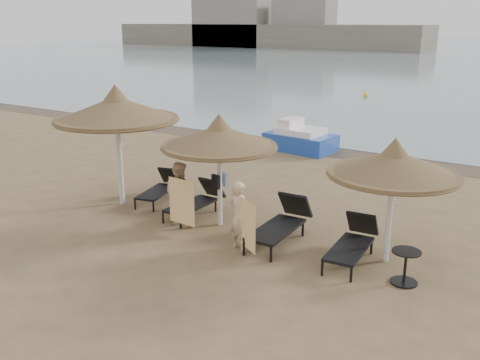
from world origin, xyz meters
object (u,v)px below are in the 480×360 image
at_px(lounger_near_left, 197,200).
at_px(palapa_left, 116,110).
at_px(person_right, 239,210).
at_px(pedal_boat, 300,139).
at_px(person_left, 179,189).
at_px(side_table, 405,268).
at_px(palapa_center, 219,137).
at_px(lounger_near_right, 282,222).
at_px(palapa_right, 394,164).
at_px(lounger_far_left, 161,187).
at_px(lounger_far_right, 353,241).

bearing_deg(lounger_near_left, palapa_left, -166.63).
distance_m(person_right, pedal_boat, 9.38).
distance_m(person_left, pedal_boat, 8.49).
height_order(lounger_near_left, person_right, person_right).
bearing_deg(side_table, palapa_center, 172.58).
xyz_separation_m(lounger_near_right, person_left, (-2.48, -0.48, 0.48)).
bearing_deg(palapa_center, palapa_right, 2.33).
bearing_deg(palapa_right, lounger_near_right, -175.14).
bearing_deg(lounger_near_left, palapa_center, -16.81).
distance_m(lounger_near_left, person_right, 2.48).
xyz_separation_m(lounger_far_left, lounger_near_left, (1.51, -0.36, 0.02)).
bearing_deg(palapa_left, lounger_near_right, 1.53).
bearing_deg(side_table, lounger_near_left, 170.74).
bearing_deg(person_left, lounger_near_left, -80.69).
distance_m(lounger_near_right, person_right, 1.17).
xyz_separation_m(palapa_right, lounger_far_left, (-6.38, 0.49, -1.68)).
bearing_deg(pedal_boat, lounger_far_left, -88.50).
xyz_separation_m(lounger_near_right, side_table, (2.88, -0.56, -0.11)).
bearing_deg(side_table, person_right, -173.67).
xyz_separation_m(lounger_far_left, person_left, (1.61, -1.17, 0.55)).
xyz_separation_m(palapa_left, palapa_center, (3.06, 0.16, -0.39)).
distance_m(palapa_center, lounger_near_left, 2.00).
bearing_deg(palapa_left, lounger_far_right, 0.53).
xyz_separation_m(palapa_left, lounger_near_left, (2.16, 0.45, -2.15)).
xyz_separation_m(lounger_far_left, pedal_boat, (0.55, 7.24, 0.08)).
bearing_deg(lounger_far_right, lounger_far_left, 168.13).
height_order(palapa_left, side_table, palapa_left).
relative_size(palapa_right, lounger_near_left, 1.40).
bearing_deg(palapa_left, person_right, -10.87).
xyz_separation_m(palapa_right, pedal_boat, (-5.84, 7.73, -1.60)).
xyz_separation_m(palapa_right, person_right, (-2.81, -1.13, -1.15)).
height_order(palapa_right, lounger_far_left, palapa_right).
bearing_deg(pedal_boat, palapa_center, -70.93).
relative_size(palapa_right, lounger_far_right, 1.34).
relative_size(palapa_left, lounger_far_left, 1.74).
bearing_deg(palapa_right, palapa_left, -177.38).
bearing_deg(lounger_near_left, pedal_boat, 98.74).
distance_m(lounger_far_right, pedal_boat, 9.55).
bearing_deg(lounger_near_right, palapa_center, 176.51).
height_order(palapa_right, lounger_near_left, palapa_right).
xyz_separation_m(lounger_far_right, person_right, (-2.19, -0.87, 0.51)).
xyz_separation_m(lounger_near_left, pedal_boat, (-0.97, 7.60, 0.07)).
height_order(lounger_near_right, side_table, lounger_near_right).
bearing_deg(pedal_boat, palapa_right, -47.13).
bearing_deg(lounger_near_left, lounger_far_right, -3.81).
relative_size(lounger_near_left, pedal_boat, 0.70).
bearing_deg(palapa_left, palapa_center, 2.99).
bearing_deg(person_right, person_left, 3.77).
bearing_deg(lounger_near_right, person_right, -121.07).
relative_size(lounger_far_right, person_left, 1.07).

